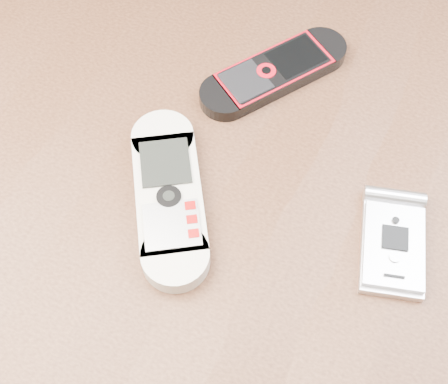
% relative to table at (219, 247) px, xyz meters
% --- Properties ---
extents(table, '(1.20, 0.80, 0.75)m').
position_rel_table_xyz_m(table, '(0.00, 0.00, 0.00)').
color(table, black).
rests_on(table, ground).
extents(nokia_white, '(0.14, 0.17, 0.02)m').
position_rel_table_xyz_m(nokia_white, '(-0.04, -0.02, 0.11)').
color(nokia_white, beige).
rests_on(nokia_white, table).
extents(nokia_black_red, '(0.13, 0.16, 0.02)m').
position_rel_table_xyz_m(nokia_black_red, '(-0.00, 0.14, 0.11)').
color(nokia_black_red, black).
rests_on(nokia_black_red, table).
extents(motorola_razr, '(0.07, 0.11, 0.02)m').
position_rel_table_xyz_m(motorola_razr, '(0.15, 0.01, 0.11)').
color(motorola_razr, silver).
rests_on(motorola_razr, table).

